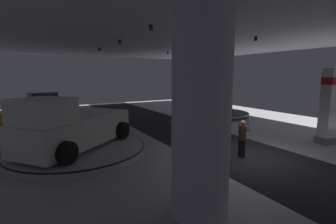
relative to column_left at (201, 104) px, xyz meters
name	(u,v)px	position (x,y,z in m)	size (l,w,h in m)	color
ground	(249,157)	(4.32, 2.28, -2.77)	(24.00, 44.00, 0.06)	#B2B2B7
ceiling_with_spotlights	(256,20)	(4.32, 2.28, 2.80)	(24.00, 44.00, 0.39)	silver
column_left	(201,104)	(0.00, 0.00, 0.00)	(1.42, 1.42, 5.50)	silver
brand_sign_pylon	(332,105)	(9.44, 1.75, -0.80)	(1.34, 0.81, 3.76)	slate
display_platform_far_left	(40,129)	(-3.20, 11.76, -2.57)	(5.13, 5.13, 0.33)	#333338
display_car_far_left	(39,114)	(-3.18, 11.79, -1.66)	(4.03, 4.40, 1.71)	#B77519
display_platform_deep_left	(46,115)	(-2.60, 17.32, -2.57)	(4.62, 4.62, 0.32)	#333338
display_car_deep_left	(45,104)	(-2.63, 17.31, -1.67)	(4.48, 2.91, 1.71)	maroon
display_platform_mid_left	(78,149)	(-1.88, 6.41, -2.59)	(5.88, 5.88, 0.29)	#B7B7BC
pickup_truck_mid_left	(71,127)	(-2.13, 6.20, -1.52)	(5.42, 5.00, 2.30)	silver
display_platform_far_right	(214,114)	(9.79, 10.98, -2.57)	(5.68, 5.68, 0.32)	#333338
pickup_truck_far_right	(214,101)	(9.59, 10.74, -1.50)	(5.03, 5.40, 2.30)	navy
visitor_walking_near	(242,136)	(4.01, 2.41, -1.84)	(0.32, 0.32, 1.59)	black
stanchion_a	(185,147)	(2.07, 3.77, -2.38)	(0.28, 0.28, 1.01)	#333338
stanchion_b	(248,125)	(8.01, 5.70, -2.38)	(0.28, 0.28, 1.01)	#333338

